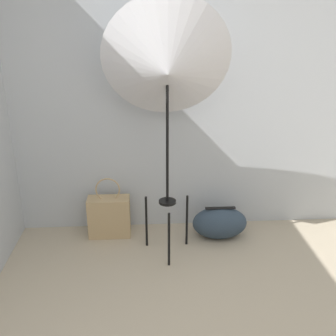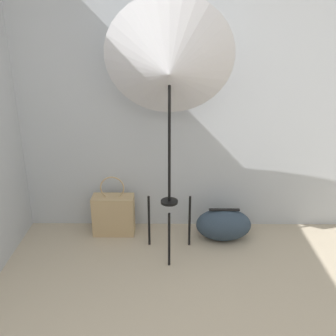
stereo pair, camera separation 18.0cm
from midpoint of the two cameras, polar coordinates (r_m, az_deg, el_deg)
The scene contains 4 objects.
wall_back at distance 3.37m, azimuth 3.18°, elevation 11.81°, with size 8.00×0.05×2.60m.
photo_umbrella at distance 2.85m, azimuth 2.08°, elevation 14.41°, with size 0.95×0.58×2.00m.
tote_bag at distance 3.56m, azimuth -6.46°, elevation -6.71°, with size 0.37×0.17×0.55m.
duffel_bag at distance 3.52m, azimuth 9.52°, elevation -8.13°, with size 0.48×0.28×0.29m.
Camera 2 is at (-0.07, -1.15, 1.85)m, focal length 42.00 mm.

